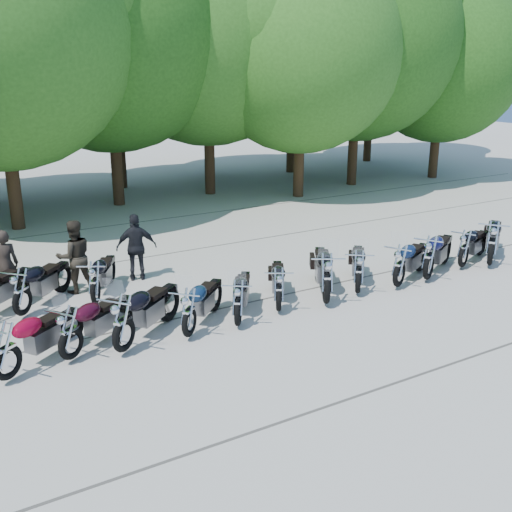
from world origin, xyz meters
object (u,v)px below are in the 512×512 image
motorcycle_3 (123,322)px  motorcycle_6 (279,288)px  rider_2 (137,247)px  motorcycle_1 (6,349)px  motorcycle_7 (327,277)px  motorcycle_10 (429,256)px  motorcycle_8 (359,270)px  motorcycle_12 (492,242)px  motorcycle_15 (95,281)px  motorcycle_2 (70,331)px  motorcycle_5 (238,302)px  motorcycle_14 (21,290)px  motorcycle_4 (189,311)px  rider_3 (5,265)px  motorcycle_11 (464,247)px  rider_1 (75,257)px  motorcycle_9 (400,264)px

motorcycle_3 → motorcycle_6: size_ratio=1.15×
motorcycle_6 → rider_2: size_ratio=1.20×
motorcycle_1 → motorcycle_7: 6.81m
motorcycle_10 → motorcycle_8: bearing=56.5°
motorcycle_12 → motorcycle_15: size_ratio=1.23×
motorcycle_2 → motorcycle_5: motorcycle_2 is taller
motorcycle_12 → motorcycle_14: motorcycle_12 is taller
motorcycle_10 → rider_2: (-6.27, 3.89, 0.19)m
motorcycle_4 → motorcycle_12: bearing=-134.2°
motorcycle_1 → rider_3: 4.25m
motorcycle_6 → motorcycle_10: 4.36m
motorcycle_12 → motorcycle_7: bearing=52.9°
motorcycle_11 → rider_1: rider_1 is taller
motorcycle_3 → motorcycle_11: motorcycle_3 is taller
motorcycle_2 → motorcycle_6: size_ratio=1.05×
motorcycle_2 → motorcycle_10: 8.88m
motorcycle_11 → rider_1: bearing=46.0°
motorcycle_12 → rider_1: bearing=32.8°
motorcycle_7 → rider_3: bearing=-2.4°
motorcycle_6 → motorcycle_8: size_ratio=0.94×
motorcycle_5 → motorcycle_6: bearing=-133.3°
motorcycle_4 → rider_2: size_ratio=1.23×
motorcycle_11 → motorcycle_4: bearing=68.5°
motorcycle_12 → rider_3: size_ratio=1.55×
motorcycle_12 → rider_2: 9.42m
motorcycle_3 → motorcycle_15: 2.68m
motorcycle_6 → motorcycle_7: motorcycle_7 is taller
motorcycle_5 → motorcycle_6: size_ratio=1.00×
motorcycle_1 → rider_3: rider_3 is taller
motorcycle_7 → rider_1: (-4.65, 3.78, 0.19)m
motorcycle_7 → motorcycle_9: motorcycle_7 is taller
motorcycle_1 → motorcycle_2: (1.13, 0.21, -0.01)m
motorcycle_3 → motorcycle_15: bearing=-43.2°
motorcycle_9 → motorcycle_7: bearing=63.3°
motorcycle_7 → rider_1: rider_1 is taller
motorcycle_6 → motorcycle_12: (6.65, -0.25, 0.14)m
motorcycle_3 → motorcycle_8: 5.80m
motorcycle_9 → motorcycle_11: (2.55, 0.25, -0.02)m
motorcycle_3 → motorcycle_14: motorcycle_3 is taller
motorcycle_1 → motorcycle_7: motorcycle_7 is taller
motorcycle_11 → motorcycle_2: bearing=67.0°
rider_3 → motorcycle_1: bearing=87.1°
motorcycle_8 → motorcycle_10: (2.14, -0.17, 0.05)m
motorcycle_9 → motorcycle_12: motorcycle_12 is taller
motorcycle_2 → rider_1: 3.75m
motorcycle_1 → motorcycle_3: bearing=-125.4°
motorcycle_14 → motorcycle_12: bearing=-150.2°
motorcycle_1 → rider_2: size_ratio=1.28×
motorcycle_5 → motorcycle_9: bearing=-144.7°
motorcycle_8 → motorcycle_12: motorcycle_12 is taller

